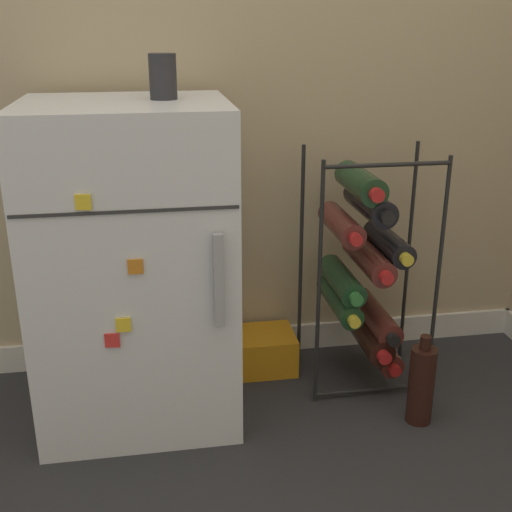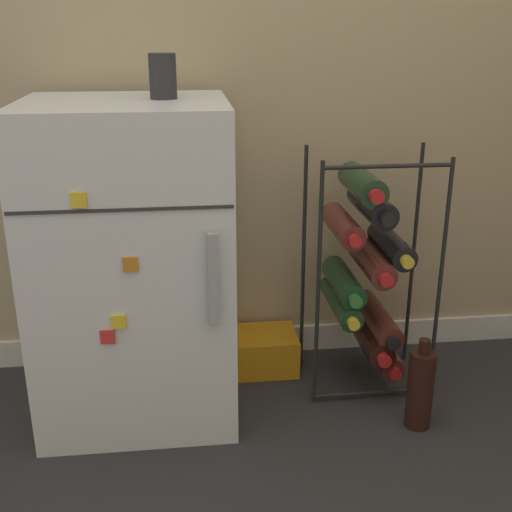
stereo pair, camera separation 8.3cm
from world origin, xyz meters
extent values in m
plane|color=#28282B|center=(0.00, 0.00, 0.00)|extent=(14.00, 14.00, 0.00)
cube|color=silver|center=(0.00, 0.51, 0.04)|extent=(6.98, 0.01, 0.09)
cube|color=silver|center=(-0.33, 0.24, 0.44)|extent=(0.53, 0.47, 0.89)
cube|color=#2D2D2D|center=(-0.33, 0.01, 0.67)|extent=(0.52, 0.00, 0.01)
cube|color=#9E9EA3|center=(-0.12, -0.01, 0.49)|extent=(0.02, 0.02, 0.24)
cube|color=red|center=(-0.38, 0.01, 0.34)|extent=(0.04, 0.01, 0.04)
cube|color=orange|center=(-0.32, 0.01, 0.53)|extent=(0.04, 0.01, 0.04)
cube|color=yellow|center=(-0.35, 0.01, 0.38)|extent=(0.04, 0.01, 0.04)
cube|color=yellow|center=(-0.42, 0.01, 0.69)|extent=(0.04, 0.01, 0.04)
cylinder|color=black|center=(0.18, 0.18, 0.37)|extent=(0.01, 0.01, 0.73)
cylinder|color=black|center=(0.54, 0.18, 0.37)|extent=(0.01, 0.01, 0.73)
cylinder|color=black|center=(0.18, 0.41, 0.37)|extent=(0.01, 0.01, 0.73)
cylinder|color=black|center=(0.54, 0.41, 0.37)|extent=(0.01, 0.01, 0.73)
cylinder|color=black|center=(0.36, 0.18, 0.02)|extent=(0.36, 0.01, 0.01)
cylinder|color=black|center=(0.36, 0.18, 0.71)|extent=(0.36, 0.01, 0.01)
cylinder|color=#56231E|center=(0.41, 0.30, 0.10)|extent=(0.07, 0.27, 0.07)
cylinder|color=red|center=(0.41, 0.15, 0.10)|extent=(0.03, 0.02, 0.03)
cylinder|color=black|center=(0.37, 0.30, 0.16)|extent=(0.08, 0.29, 0.08)
cylinder|color=red|center=(0.37, 0.14, 0.16)|extent=(0.04, 0.02, 0.04)
cylinder|color=#56231E|center=(0.40, 0.30, 0.21)|extent=(0.08, 0.29, 0.08)
cylinder|color=black|center=(0.40, 0.14, 0.21)|extent=(0.04, 0.02, 0.04)
cylinder|color=#19381E|center=(0.28, 0.30, 0.27)|extent=(0.07, 0.28, 0.07)
cylinder|color=gold|center=(0.28, 0.15, 0.27)|extent=(0.03, 0.02, 0.03)
cylinder|color=#19381E|center=(0.28, 0.30, 0.34)|extent=(0.08, 0.26, 0.08)
cylinder|color=#2D7033|center=(0.28, 0.15, 0.34)|extent=(0.04, 0.02, 0.04)
cylinder|color=#56231E|center=(0.36, 0.30, 0.41)|extent=(0.08, 0.29, 0.08)
cylinder|color=red|center=(0.36, 0.14, 0.41)|extent=(0.04, 0.02, 0.04)
cylinder|color=black|center=(0.42, 0.30, 0.45)|extent=(0.07, 0.26, 0.07)
cylinder|color=gold|center=(0.42, 0.15, 0.45)|extent=(0.03, 0.02, 0.03)
cylinder|color=#56231E|center=(0.27, 0.30, 0.52)|extent=(0.07, 0.25, 0.07)
cylinder|color=red|center=(0.27, 0.16, 0.52)|extent=(0.03, 0.02, 0.03)
cylinder|color=black|center=(0.36, 0.30, 0.58)|extent=(0.08, 0.27, 0.08)
cylinder|color=black|center=(0.36, 0.15, 0.58)|extent=(0.04, 0.02, 0.04)
cylinder|color=#19381E|center=(0.32, 0.30, 0.64)|extent=(0.08, 0.25, 0.08)
cylinder|color=red|center=(0.32, 0.16, 0.64)|extent=(0.04, 0.02, 0.04)
cube|color=orange|center=(0.05, 0.41, 0.06)|extent=(0.22, 0.18, 0.12)
cylinder|color=#28282D|center=(-0.22, 0.27, 0.94)|extent=(0.07, 0.07, 0.11)
cylinder|color=black|center=(0.45, 0.04, 0.11)|extent=(0.07, 0.07, 0.23)
cylinder|color=black|center=(0.45, 0.04, 0.25)|extent=(0.03, 0.03, 0.04)
camera|label=1|loc=(-0.27, -1.43, 1.07)|focal=45.00mm
camera|label=2|loc=(-0.19, -1.44, 1.07)|focal=45.00mm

